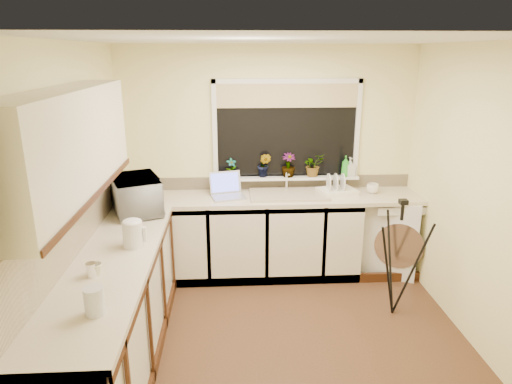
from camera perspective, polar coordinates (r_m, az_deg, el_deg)
The scene contains 34 objects.
floor at distance 4.14m, azimuth 3.12°, elevation -17.69°, with size 3.20×3.20×0.00m, color brown.
ceiling at distance 3.39m, azimuth 3.83°, elevation 18.58°, with size 3.20×3.20×0.00m, color white.
wall_back at distance 5.02m, azimuth 1.49°, elevation 4.08°, with size 3.20×3.20×0.00m, color #FFF4AA.
wall_front at distance 2.23m, azimuth 7.96°, elevation -13.86°, with size 3.20×3.20×0.00m, color #FFF4AA.
wall_left at distance 3.75m, azimuth -21.63°, elevation -1.76°, with size 3.00×3.00×0.00m, color #FFF4AA.
wall_right at distance 4.08m, azimuth 26.34°, elevation -0.86°, with size 3.00×3.00×0.00m, color #FFF4AA.
base_cabinet_back at distance 4.96m, azimuth -2.06°, elevation -5.74°, with size 2.55×0.60×0.86m, color silver.
base_cabinet_left at distance 3.74m, azimuth -17.15°, elevation -14.85°, with size 0.54×2.40×0.86m, color silver.
worktop_back at distance 4.82m, azimuth 1.75°, elevation -0.73°, with size 3.20×0.60×0.04m, color beige.
worktop_left at distance 3.53m, azimuth -17.80°, elevation -8.63°, with size 0.60×2.40×0.04m, color beige.
upper_cabinet at distance 3.15m, azimuth -22.46°, elevation 5.52°, with size 0.28×1.90×0.70m, color silver.
splashback_left at distance 3.52m, azimuth -22.73°, elevation -4.89°, with size 0.02×2.40×0.45m, color beige.
splashback_back at distance 5.07m, azimuth 1.48°, elevation 1.24°, with size 3.20×0.02×0.14m, color beige.
window_glass at distance 4.96m, azimuth 3.86°, elevation 7.72°, with size 1.50×0.02×1.00m, color black.
window_blind at distance 4.89m, azimuth 3.98°, elevation 12.01°, with size 1.50×0.02×0.25m, color tan.
windowsill at distance 5.02m, azimuth 3.81°, elevation 1.80°, with size 1.60×0.14×0.03m, color white.
sink at distance 4.83m, azimuth 4.11°, elevation -0.32°, with size 0.82×0.46×0.03m, color tan.
faucet at distance 4.97m, azimuth 3.88°, elevation 1.48°, with size 0.03×0.03×0.24m, color silver.
washing_machine at distance 5.30m, azimuth 16.40°, elevation -4.94°, with size 0.61×0.59×0.86m, color white.
laptop at distance 4.81m, azimuth -3.67°, elevation 0.24°, with size 0.40×0.39×0.24m.
kettle at distance 3.68m, azimuth -15.25°, elevation -5.19°, with size 0.16×0.16×0.21m, color silver.
dish_rack at distance 4.95m, azimuth 10.15°, elevation 0.05°, with size 0.38×0.29×0.06m, color white.
tripod at distance 4.37m, azimuth 17.40°, elevation -7.98°, with size 0.55×0.55×1.13m, color black, non-canonical shape.
glass_jug at distance 2.86m, azimuth -19.70°, elevation -12.80°, with size 0.12×0.12×0.17m, color silver.
steel_jar at distance 3.32m, azimuth -20.02°, elevation -9.19°, with size 0.07×0.07×0.10m, color silver.
microwave at distance 4.44m, azimuth -14.80°, elevation -0.35°, with size 0.61×0.41×0.34m, color silver.
plant_a at distance 4.95m, azimuth -3.09°, elevation 3.05°, with size 0.11×0.08×0.21m, color #999999.
plant_b at distance 4.95m, azimuth 1.05°, elevation 3.41°, with size 0.15×0.12×0.27m, color #999999.
plant_c at distance 4.97m, azimuth 4.10°, elevation 3.41°, with size 0.15×0.15×0.26m, color #999999.
plant_d at distance 5.03m, azimuth 7.21°, elevation 3.40°, with size 0.23×0.20×0.25m, color #999999.
soap_bottle_green at distance 5.07m, azimuth 11.20°, elevation 3.22°, with size 0.09×0.09×0.23m, color green.
soap_bottle_clear at distance 5.10m, azimuth 11.74°, elevation 3.13°, with size 0.09×0.10×0.21m, color #999999.
cup_back at distance 5.06m, azimuth 14.46°, elevation 0.43°, with size 0.13×0.13×0.10m, color white.
cup_left at distance 3.34m, azimuth -19.51°, elevation -9.15°, with size 0.09×0.09×0.08m, color beige.
Camera 1 is at (-0.41, -3.37, 2.37)m, focal length 31.77 mm.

